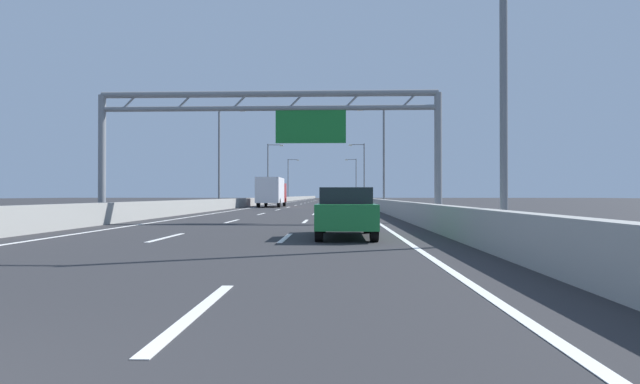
{
  "coord_description": "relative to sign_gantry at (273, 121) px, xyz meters",
  "views": [
    {
      "loc": [
        3.33,
        -1.65,
        1.28
      ],
      "look_at": [
        0.2,
        87.27,
        1.87
      ],
      "focal_mm": 26.72,
      "sensor_mm": 36.0,
      "label": 1
    }
  ],
  "objects": [
    {
      "name": "lane_dash_left_9",
      "position": [
        -2.07,
        63.22,
        -4.85
      ],
      "size": [
        0.16,
        3.0,
        0.01
      ],
      "primitive_type": "cube",
      "color": "white",
      "rests_on": "ground_plane"
    },
    {
      "name": "lane_dash_right_14",
      "position": [
        1.53,
        108.22,
        -4.85
      ],
      "size": [
        0.16,
        3.0,
        0.01
      ],
      "primitive_type": "cube",
      "color": "white",
      "rests_on": "ground_plane"
    },
    {
      "name": "lane_dash_left_3",
      "position": [
        -2.07,
        9.22,
        -4.85
      ],
      "size": [
        0.16,
        3.0,
        0.01
      ],
      "primitive_type": "cube",
      "color": "white",
      "rests_on": "ground_plane"
    },
    {
      "name": "lane_dash_left_12",
      "position": [
        -2.07,
        90.22,
        -4.85
      ],
      "size": [
        0.16,
        3.0,
        0.01
      ],
      "primitive_type": "cube",
      "color": "white",
      "rests_on": "ground_plane"
    },
    {
      "name": "lane_dash_left_4",
      "position": [
        -2.07,
        18.22,
        -4.85
      ],
      "size": [
        0.16,
        3.0,
        0.01
      ],
      "primitive_type": "cube",
      "color": "white",
      "rests_on": "ground_plane"
    },
    {
      "name": "sign_gantry",
      "position": [
        0.0,
        0.0,
        0.0
      ],
      "size": [
        16.73,
        0.36,
        6.36
      ],
      "color": "gray",
      "rests_on": "ground_plane"
    },
    {
      "name": "streetlamp_right_far",
      "position": [
        7.2,
        52.91,
        0.54
      ],
      "size": [
        2.58,
        0.28,
        9.5
      ],
      "color": "slate",
      "rests_on": "ground_plane"
    },
    {
      "name": "lane_dash_left_1",
      "position": [
        -2.07,
        -8.78,
        -4.85
      ],
      "size": [
        0.16,
        3.0,
        0.01
      ],
      "primitive_type": "cube",
      "color": "white",
      "rests_on": "ground_plane"
    },
    {
      "name": "lane_dash_right_3",
      "position": [
        1.53,
        9.22,
        -4.85
      ],
      "size": [
        0.16,
        3.0,
        0.01
      ],
      "primitive_type": "cube",
      "color": "white",
      "rests_on": "ground_plane"
    },
    {
      "name": "barrier_right",
      "position": [
        6.63,
        88.72,
        -4.38
      ],
      "size": [
        0.45,
        220.0,
        0.95
      ],
      "color": "#9E9E99",
      "rests_on": "ground_plane"
    },
    {
      "name": "lane_dash_left_10",
      "position": [
        -2.07,
        72.22,
        -4.85
      ],
      "size": [
        0.16,
        3.0,
        0.01
      ],
      "primitive_type": "cube",
      "color": "white",
      "rests_on": "ground_plane"
    },
    {
      "name": "streetlamp_left_distant",
      "position": [
        -7.73,
        84.53,
        0.54
      ],
      "size": [
        2.58,
        0.28,
        9.5
      ],
      "color": "slate",
      "rests_on": "ground_plane"
    },
    {
      "name": "lane_dash_right_2",
      "position": [
        1.53,
        0.22,
        -4.85
      ],
      "size": [
        0.16,
        3.0,
        0.01
      ],
      "primitive_type": "cube",
      "color": "white",
      "rests_on": "ground_plane"
    },
    {
      "name": "lane_dash_right_10",
      "position": [
        1.53,
        72.22,
        -4.85
      ],
      "size": [
        0.16,
        3.0,
        0.01
      ],
      "primitive_type": "cube",
      "color": "white",
      "rests_on": "ground_plane"
    },
    {
      "name": "lane_dash_right_5",
      "position": [
        1.53,
        27.22,
        -4.85
      ],
      "size": [
        0.16,
        3.0,
        0.01
      ],
      "primitive_type": "cube",
      "color": "white",
      "rests_on": "ground_plane"
    },
    {
      "name": "streetlamp_right_mid",
      "position": [
        7.2,
        21.28,
        0.54
      ],
      "size": [
        2.58,
        0.28,
        9.5
      ],
      "color": "slate",
      "rests_on": "ground_plane"
    },
    {
      "name": "edge_line_left",
      "position": [
        -5.52,
        66.72,
        -4.85
      ],
      "size": [
        0.16,
        176.0,
        0.01
      ],
      "primitive_type": "cube",
      "color": "white",
      "rests_on": "ground_plane"
    },
    {
      "name": "lane_dash_right_4",
      "position": [
        1.53,
        18.22,
        -4.85
      ],
      "size": [
        0.16,
        3.0,
        0.01
      ],
      "primitive_type": "cube",
      "color": "white",
      "rests_on": "ground_plane"
    },
    {
      "name": "edge_line_right",
      "position": [
        4.98,
        66.72,
        -4.85
      ],
      "size": [
        0.16,
        176.0,
        0.01
      ],
      "primitive_type": "cube",
      "color": "white",
      "rests_on": "ground_plane"
    },
    {
      "name": "streetlamp_left_mid",
      "position": [
        -7.73,
        21.28,
        0.54
      ],
      "size": [
        2.58,
        0.28,
        9.5
      ],
      "color": "slate",
      "rests_on": "ground_plane"
    },
    {
      "name": "lane_dash_right_0",
      "position": [
        1.53,
        -17.78,
        -4.85
      ],
      "size": [
        0.16,
        3.0,
        0.01
      ],
      "primitive_type": "cube",
      "color": "white",
      "rests_on": "ground_plane"
    },
    {
      "name": "lane_dash_right_16",
      "position": [
        1.53,
        126.22,
        -4.85
      ],
      "size": [
        0.16,
        3.0,
        0.01
      ],
      "primitive_type": "cube",
      "color": "white",
      "rests_on": "ground_plane"
    },
    {
      "name": "green_car",
      "position": [
        3.33,
        -8.34,
        -4.09
      ],
      "size": [
        1.74,
        4.12,
        1.51
      ],
      "color": "#1E7A38",
      "rests_on": "ground_plane"
    },
    {
      "name": "blue_car",
      "position": [
        3.44,
        67.6,
        -4.07
      ],
      "size": [
        1.8,
        4.68,
        1.55
      ],
      "color": "#2347AD",
      "rests_on": "ground_plane"
    },
    {
      "name": "black_car",
      "position": [
        3.42,
        33.07,
        -4.11
      ],
      "size": [
        1.71,
        4.69,
        1.46
      ],
      "color": "black",
      "rests_on": "ground_plane"
    },
    {
      "name": "lane_dash_left_11",
      "position": [
        -2.07,
        81.22,
        -4.85
      ],
      "size": [
        0.16,
        3.0,
        0.01
      ],
      "primitive_type": "cube",
      "color": "white",
      "rests_on": "ground_plane"
    },
    {
      "name": "lane_dash_right_8",
      "position": [
        1.53,
        54.22,
        -4.85
      ],
      "size": [
        0.16,
        3.0,
        0.01
      ],
      "primitive_type": "cube",
      "color": "white",
      "rests_on": "ground_plane"
    },
    {
      "name": "lane_dash_right_11",
      "position": [
        1.53,
        81.22,
        -4.85
      ],
      "size": [
        0.16,
        3.0,
        0.01
      ],
      "primitive_type": "cube",
      "color": "white",
      "rests_on": "ground_plane"
    },
    {
      "name": "lane_dash_left_14",
      "position": [
        -2.07,
        108.22,
        -4.85
      ],
      "size": [
        0.16,
        3.0,
        0.01
      ],
      "primitive_type": "cube",
      "color": "white",
      "rests_on": "ground_plane"
    },
    {
      "name": "lane_dash_right_12",
      "position": [
        1.53,
        90.22,
        -4.85
      ],
      "size": [
        0.16,
        3.0,
        0.01
      ],
      "primitive_type": "cube",
      "color": "white",
      "rests_on": "ground_plane"
    },
    {
      "name": "lane_dash_right_9",
      "position": [
        1.53,
        63.22,
        -4.85
      ],
      "size": [
        0.16,
        3.0,
        0.01
      ],
      "primitive_type": "cube",
      "color": "white",
      "rests_on": "ground_plane"
    },
    {
      "name": "lane_dash_left_6",
      "position": [
        -2.07,
        36.22,
        -4.85
      ],
      "size": [
        0.16,
        3.0,
        0.01
      ],
      "primitive_type": "cube",
      "color": "white",
      "rests_on": "ground_plane"
    },
    {
      "name": "lane_dash_right_1",
      "position": [
        1.53,
        -8.78,
        -4.85
      ],
      "size": [
        0.16,
        3.0,
        0.01
      ],
      "primitive_type": "cube",
      "color": "white",
      "rests_on": "ground_plane"
    },
    {
      "name": "lane_dash_left_8",
      "position": [
        -2.07,
        54.22,
        -4.85
      ],
      "size": [
        0.16,
        3.0,
        0.01
      ],
      "primitive_type": "cube",
      "color": "white",
      "rests_on": "ground_plane"
    },
    {
      "name": "lane_dash_right_13",
      "position": [
        1.53,
        99.22,
        -4.85
      ],
      "size": [
        0.16,
        3.0,
        0.01
      ],
      "primitive_type": "cube",
      "color": "white",
      "rests_on": "ground_plane"
    },
    {
      "name": "lane_dash_left_7",
      "position": [
        -2.07,
        45.22,
        -4.85
      ],
      "size": [
        0.16,
        3.0,
        0.01
      ],
      "primitive_type": "cube",
      "color": "white",
      "rests_on": "ground_plane"
    },
    {
      "name": "lane_dash_left_2",
      "position": [
        -2.07,
        0.22,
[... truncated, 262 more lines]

